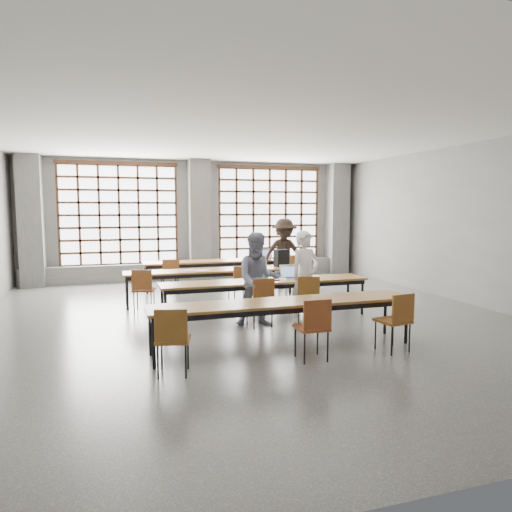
{
  "coord_description": "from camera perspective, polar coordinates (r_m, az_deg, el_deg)",
  "views": [
    {
      "loc": [
        -2.39,
        -8.1,
        2.1
      ],
      "look_at": [
        0.25,
        0.4,
        1.16
      ],
      "focal_mm": 32.0,
      "sensor_mm": 36.0,
      "label": 1
    }
  ],
  "objects": [
    {
      "name": "chair_mid_right",
      "position": [
        10.23,
        5.55,
        -2.8
      ],
      "size": [
        0.45,
        0.45,
        0.88
      ],
      "color": "brown",
      "rests_on": "floor"
    },
    {
      "name": "paper_sheet_b",
      "position": [
        10.15,
        -6.7,
        -1.77
      ],
      "size": [
        0.31,
        0.23,
        0.0
      ],
      "primitive_type": "cube",
      "rotation": [
        0.0,
        0.0,
        -0.07
      ],
      "color": "white",
      "rests_on": "desk_row_b"
    },
    {
      "name": "window_right",
      "position": [
        14.3,
        1.69,
        5.21
      ],
      "size": [
        3.32,
        0.12,
        3.0
      ],
      "color": "white",
      "rests_on": "wall_back"
    },
    {
      "name": "floor",
      "position": [
        8.7,
        -0.8,
        -7.93
      ],
      "size": [
        11.0,
        11.0,
        0.0
      ],
      "primitive_type": "plane",
      "color": "#494947",
      "rests_on": "ground"
    },
    {
      "name": "chair_front_right",
      "position": [
        8.36,
        6.4,
        -4.79
      ],
      "size": [
        0.49,
        0.49,
        0.88
      ],
      "color": "brown",
      "rests_on": "floor"
    },
    {
      "name": "desk_row_c",
      "position": [
        8.7,
        1.21,
        -3.47
      ],
      "size": [
        4.0,
        0.7,
        0.73
      ],
      "color": "brown",
      "rests_on": "floor"
    },
    {
      "name": "chair_near_right",
      "position": [
        6.97,
        17.2,
        -7.2
      ],
      "size": [
        0.48,
        0.49,
        0.88
      ],
      "color": "brown",
      "rests_on": "floor"
    },
    {
      "name": "wall_front",
      "position": [
        3.55,
        25.18,
        -0.16
      ],
      "size": [
        10.0,
        0.0,
        10.0
      ],
      "primitive_type": "plane",
      "rotation": [
        -1.57,
        0.0,
        0.0
      ],
      "color": "slate",
      "rests_on": "floor"
    },
    {
      "name": "wall_right",
      "position": [
        10.97,
        25.16,
        3.63
      ],
      "size": [
        0.0,
        11.0,
        11.0
      ],
      "primitive_type": "plane",
      "rotation": [
        1.57,
        0.0,
        -1.57
      ],
      "color": "slate",
      "rests_on": "floor"
    },
    {
      "name": "chair_back_mid",
      "position": [
        11.66,
        0.05,
        -1.69
      ],
      "size": [
        0.47,
        0.47,
        0.88
      ],
      "color": "brown",
      "rests_on": "floor"
    },
    {
      "name": "backpack",
      "position": [
        10.73,
        3.21,
        -0.25
      ],
      "size": [
        0.36,
        0.26,
        0.4
      ],
      "primitive_type": "cube",
      "rotation": [
        0.0,
        0.0,
        0.22
      ],
      "color": "black",
      "rests_on": "desk_row_b"
    },
    {
      "name": "desk_row_b",
      "position": [
        10.27,
        -5.1,
        -2.04
      ],
      "size": [
        4.0,
        0.7,
        0.73
      ],
      "color": "brown",
      "rests_on": "floor"
    },
    {
      "name": "column_right",
      "position": [
        15.0,
        10.13,
        4.59
      ],
      "size": [
        0.6,
        0.55,
        3.5
      ],
      "primitive_type": "cube",
      "color": "#52524F",
      "rests_on": "floor"
    },
    {
      "name": "chair_back_left",
      "position": [
        11.21,
        -10.69,
        -2.1
      ],
      "size": [
        0.44,
        0.45,
        0.88
      ],
      "color": "brown",
      "rests_on": "floor"
    },
    {
      "name": "chair_front_left",
      "position": [
        8.05,
        0.64,
        -5.17
      ],
      "size": [
        0.45,
        0.46,
        0.88
      ],
      "color": "maroon",
      "rests_on": "floor"
    },
    {
      "name": "sill_ledge",
      "position": [
        13.74,
        -7.08,
        -1.77
      ],
      "size": [
        9.8,
        0.35,
        0.5
      ],
      "primitive_type": "cube",
      "color": "#52524F",
      "rests_on": "floor"
    },
    {
      "name": "plastic_bag",
      "position": [
        12.3,
        -0.41,
        0.29
      ],
      "size": [
        0.28,
        0.23,
        0.29
      ],
      "primitive_type": "ellipsoid",
      "rotation": [
        0.0,
        0.0,
        0.1
      ],
      "color": "silver",
      "rests_on": "desk_row_a"
    },
    {
      "name": "mouse",
      "position": [
        9.01,
        6.99,
        -2.64
      ],
      "size": [
        0.11,
        0.09,
        0.04
      ],
      "primitive_type": "ellipsoid",
      "rotation": [
        0.0,
        0.0,
        -0.27
      ],
      "color": "white",
      "rests_on": "desk_row_c"
    },
    {
      "name": "desk_row_a",
      "position": [
        12.05,
        -4.44,
        -0.84
      ],
      "size": [
        4.0,
        0.7,
        0.73
      ],
      "color": "brown",
      "rests_on": "floor"
    },
    {
      "name": "paper_sheet_a",
      "position": [
        10.2,
        -8.47,
        -1.76
      ],
      "size": [
        0.35,
        0.3,
        0.0
      ],
      "primitive_type": "cube",
      "rotation": [
        0.0,
        0.0,
        0.35
      ],
      "color": "silver",
      "rests_on": "desk_row_b"
    },
    {
      "name": "chair_near_mid",
      "position": [
        6.33,
        7.24,
        -8.3
      ],
      "size": [
        0.43,
        0.43,
        0.88
      ],
      "color": "brown",
      "rests_on": "floor"
    },
    {
      "name": "red_pouch",
      "position": [
        5.92,
        -10.34,
        -9.75
      ],
      "size": [
        0.22,
        0.15,
        0.06
      ],
      "primitive_type": "cube",
      "rotation": [
        0.0,
        0.0,
        0.4
      ],
      "color": "maroon",
      "rests_on": "chair_near_left"
    },
    {
      "name": "column_mid",
      "position": [
        13.54,
        -7.1,
        4.49
      ],
      "size": [
        0.6,
        0.55,
        3.5
      ],
      "primitive_type": "cube",
      "color": "#52524F",
      "rests_on": "floor"
    },
    {
      "name": "laptop_front",
      "position": [
        8.97,
        4.29,
        -2.38
      ],
      "size": [
        0.39,
        0.34,
        0.26
      ],
      "color": "#BABABF",
      "rests_on": "desk_row_c"
    },
    {
      "name": "phone",
      "position": [
        8.66,
        2.55,
        -3.03
      ],
      "size": [
        0.14,
        0.09,
        0.01
      ],
      "primitive_type": "cube",
      "rotation": [
        0.0,
        0.0,
        0.27
      ],
      "color": "black",
      "rests_on": "desk_row_c"
    },
    {
      "name": "chair_mid_centre",
      "position": [
        9.78,
        -1.97,
        -3.18
      ],
      "size": [
        0.47,
        0.47,
        0.88
      ],
      "color": "brown",
      "rests_on": "floor"
    },
    {
      "name": "wall_back",
      "position": [
        13.82,
        -7.3,
        4.52
      ],
      "size": [
        10.0,
        0.0,
        10.0
      ],
      "primitive_type": "plane",
      "rotation": [
        1.57,
        0.0,
        0.0
      ],
      "color": "slate",
      "rests_on": "floor"
    },
    {
      "name": "column_left",
      "position": [
        13.49,
        -26.3,
        3.91
      ],
      "size": [
        0.6,
        0.55,
        3.5
      ],
      "primitive_type": "cube",
      "color": "#52524F",
      "rests_on": "floor"
    },
    {
      "name": "student_female",
      "position": [
        8.12,
        0.32,
        -2.94
      ],
      "size": [
        0.9,
        0.75,
        1.67
      ],
      "primitive_type": "imported",
      "rotation": [
        0.0,
        0.0,
        -0.16
      ],
      "color": "navy",
      "rests_on": "floor"
    },
    {
      "name": "chair_back_right",
      "position": [
        11.93,
        3.83,
        -1.52
      ],
      "size": [
        0.49,
        0.49,
        0.88
      ],
      "color": "brown",
      "rests_on": "floor"
    },
    {
      "name": "desk_row_d",
      "position": [
        6.8,
        3.51,
        -6.17
      ],
      "size": [
        4.0,
        0.7,
        0.73
      ],
      "color": "brown",
      "rests_on": "floor"
    },
    {
      "name": "window_left",
      "position": [
        13.53,
        -16.72,
        4.92
      ],
      "size": [
        3.32,
        0.12,
        3.0
      ],
      "color": "white",
      "rests_on": "wall_back"
    },
    {
      "name": "student_male",
      "position": [
        8.43,
        6.17,
        -2.58
      ],
      "size": [
        0.7,
        0.55,
        1.69
      ],
      "primitive_type": "imported",
      "rotation": [
        0.0,
        0.0,
        0.27
      ],
      "color": "white",
      "rests_on": "floor"
    },
    {
      "name": "green_box",
      "position": [
        8.75,
        0.73,
        -2.69
      ],
      "size": [
        0.27,
        0.18,
        0.09
      ],
      "primitive_type": "cube",
      "rotation": [
        0.0,
        0.0,
        -0.4
      ],
      "color": "green",
      "rests_on": "desk_row_c"
    },
    {
      "name": "student_back",
      "position": [
        12.0,
        3.55,
        0.33
      ],
      "size": [
        1.23,
        0.76,
        1.82
      ],
      "primitive_type": "imported",
      "rotation": [
        0.0,
        0.0,
        -0.07
      ],
      "color": "black",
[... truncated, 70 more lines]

